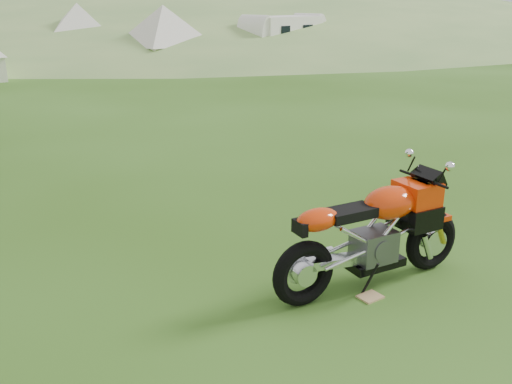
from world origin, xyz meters
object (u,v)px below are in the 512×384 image
caravan (283,38)px  tent_mid (79,33)px  plywood_board (370,297)px  tent_right (164,35)px  sport_motorcycle (373,226)px

caravan → tent_mid: bearing=139.8°
plywood_board → tent_right: (6.59, 19.98, 1.28)m
sport_motorcycle → caravan: caravan is taller
sport_motorcycle → plywood_board: (-0.18, -0.21, -0.65)m
caravan → sport_motorcycle: bearing=-134.3°
tent_mid → tent_right: size_ratio=1.02×
tent_right → plywood_board: bearing=-117.5°
sport_motorcycle → tent_right: 20.79m
plywood_board → caravan: (12.21, 19.06, 1.03)m
tent_mid → caravan: 9.40m
caravan → plywood_board: bearing=-134.4°
tent_right → caravan: 5.70m
sport_motorcycle → caravan: size_ratio=0.50×
sport_motorcycle → tent_mid: size_ratio=0.73×
sport_motorcycle → plywood_board: bearing=-126.9°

